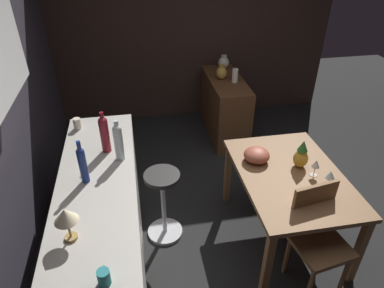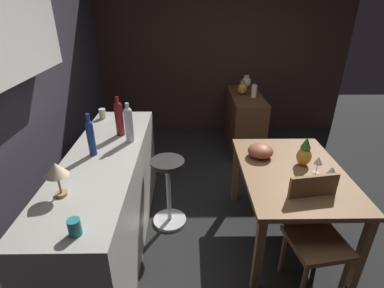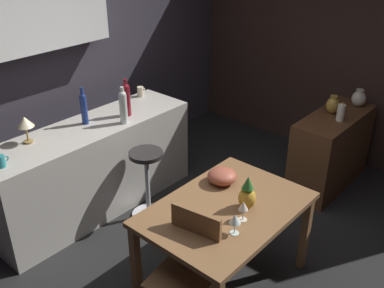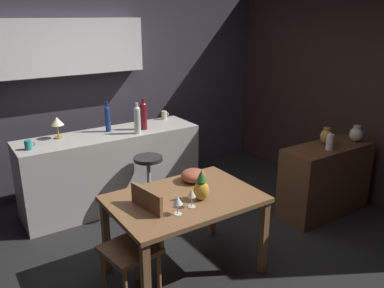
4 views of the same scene
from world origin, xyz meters
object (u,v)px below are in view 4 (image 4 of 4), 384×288
(chair_near_window, at_px, (137,241))
(counter_lamp, at_px, (57,122))
(cup_cream, at_px, (164,115))
(fruit_bowl, at_px, (193,175))
(wine_bottle_clear, at_px, (137,119))
(cup_teal, at_px, (28,145))
(sideboard_cabinet, at_px, (325,180))
(pillar_candle_tall, at_px, (330,142))
(wine_bottle_cobalt, at_px, (108,118))
(wine_glass_left, at_px, (192,194))
(bar_stool, at_px, (149,185))
(vase_brass, at_px, (326,136))
(vase_ceramic_ivory, at_px, (356,134))
(wine_glass_right, at_px, (178,201))
(pineapple_centerpiece, at_px, (201,187))
(wine_bottle_ruby, at_px, (144,115))
(dining_table, at_px, (185,206))

(chair_near_window, bearing_deg, counter_lamp, 92.58)
(cup_cream, bearing_deg, fruit_bowl, -110.53)
(wine_bottle_clear, xyz_separation_m, cup_teal, (-1.18, 0.10, -0.13))
(sideboard_cabinet, relative_size, pillar_candle_tall, 5.56)
(wine_bottle_cobalt, height_order, cup_cream, wine_bottle_cobalt)
(counter_lamp, bearing_deg, pillar_candle_tall, -36.25)
(counter_lamp, bearing_deg, cup_teal, -149.05)
(fruit_bowl, xyz_separation_m, cup_cream, (0.60, 1.59, 0.15))
(wine_glass_left, height_order, cup_teal, cup_teal)
(bar_stool, bearing_deg, vase_brass, -29.10)
(counter_lamp, bearing_deg, vase_brass, -32.62)
(cup_teal, bearing_deg, vase_ceramic_ivory, -25.09)
(wine_glass_right, relative_size, cup_cream, 1.43)
(sideboard_cabinet, bearing_deg, pillar_candle_tall, -142.25)
(bar_stool, height_order, fruit_bowl, fruit_bowl)
(pillar_candle_tall, xyz_separation_m, vase_brass, (0.12, 0.14, 0.00))
(pineapple_centerpiece, bearing_deg, bar_stool, 84.19)
(fruit_bowl, height_order, wine_bottle_ruby, wine_bottle_ruby)
(wine_glass_right, bearing_deg, pillar_candle_tall, 5.69)
(dining_table, xyz_separation_m, wine_bottle_ruby, (0.40, 1.54, 0.43))
(wine_glass_right, xyz_separation_m, fruit_bowl, (0.45, 0.46, -0.05))
(wine_glass_left, height_order, pineapple_centerpiece, pineapple_centerpiece)
(wine_bottle_cobalt, distance_m, wine_bottle_ruby, 0.42)
(cup_cream, distance_m, vase_brass, 2.04)
(wine_glass_left, xyz_separation_m, wine_bottle_clear, (0.31, 1.61, 0.22))
(wine_bottle_ruby, relative_size, pillar_candle_tall, 1.89)
(dining_table, bearing_deg, fruit_bowl, 43.52)
(fruit_bowl, height_order, cup_teal, cup_teal)
(wine_glass_left, distance_m, vase_brass, 2.03)
(wine_bottle_ruby, xyz_separation_m, vase_ceramic_ivory, (1.93, -1.54, -0.17))
(wine_glass_right, xyz_separation_m, cup_teal, (-0.71, 1.75, 0.10))
(wine_glass_right, height_order, pillar_candle_tall, pillar_candle_tall)
(counter_lamp, bearing_deg, bar_stool, -39.62)
(fruit_bowl, distance_m, pillar_candle_tall, 1.62)
(pillar_candle_tall, bearing_deg, fruit_bowl, 170.97)
(sideboard_cabinet, xyz_separation_m, wine_glass_left, (-1.99, -0.24, 0.44))
(dining_table, relative_size, cup_cream, 11.84)
(sideboard_cabinet, xyz_separation_m, wine_bottle_clear, (-1.68, 1.36, 0.67))
(chair_near_window, distance_m, wine_bottle_ruby, 1.90)
(wine_bottle_clear, bearing_deg, bar_stool, -97.88)
(pineapple_centerpiece, relative_size, wine_bottle_cobalt, 0.74)
(pineapple_centerpiece, relative_size, vase_brass, 1.38)
(dining_table, bearing_deg, wine_bottle_cobalt, 89.71)
(wine_bottle_clear, bearing_deg, wine_glass_right, -105.78)
(wine_bottle_clear, bearing_deg, cup_cream, 34.50)
(wine_glass_left, distance_m, fruit_bowl, 0.51)
(pineapple_centerpiece, relative_size, vase_ceramic_ivory, 1.41)
(wine_bottle_cobalt, bearing_deg, counter_lamp, 175.08)
(bar_stool, xyz_separation_m, wine_glass_right, (-0.42, -1.32, 0.47))
(cup_cream, xyz_separation_m, vase_brass, (1.12, -1.70, -0.04))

